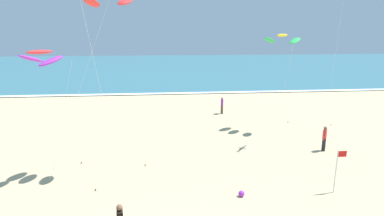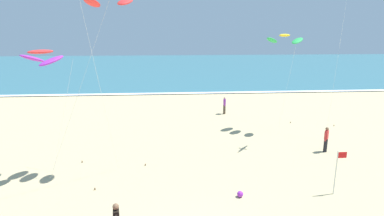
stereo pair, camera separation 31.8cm
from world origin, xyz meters
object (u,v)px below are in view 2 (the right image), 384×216
kite_arc_scarlet_near (41,57)px  kite_arc_golden_far (284,39)px  bystander_red_top (326,139)px  kite_arc_amber_low (108,0)px  bystander_purple_top (224,105)px  lifeguard_flag (337,168)px  beach_ball (240,194)px

kite_arc_scarlet_near → kite_arc_golden_far: 15.84m
kite_arc_scarlet_near → bystander_red_top: kite_arc_scarlet_near is taller
kite_arc_amber_low → kite_arc_golden_far: bearing=29.6°
kite_arc_golden_far → bystander_red_top: bearing=-74.8°
kite_arc_golden_far → bystander_purple_top: (-3.32, 4.80, -5.92)m
lifeguard_flag → kite_arc_scarlet_near: bearing=166.2°
bystander_red_top → kite_arc_amber_low: bearing=-172.8°
bystander_purple_top → beach_ball: (-1.86, -14.54, -0.67)m
bystander_red_top → beach_ball: bystander_red_top is taller
kite_arc_golden_far → beach_ball: kite_arc_golden_far is taller
kite_arc_amber_low → bystander_red_top: 14.78m
bystander_purple_top → lifeguard_flag: lifeguard_flag is taller
bystander_purple_top → bystander_red_top: same height
lifeguard_flag → bystander_purple_top: bearing=99.8°
kite_arc_golden_far → kite_arc_amber_low: size_ratio=0.78×
kite_arc_golden_far → bystander_red_top: kite_arc_golden_far is taller
kite_arc_amber_low → bystander_purple_top: size_ratio=5.69×
kite_arc_golden_far → bystander_red_top: (1.29, -4.75, -5.92)m
bystander_purple_top → lifeguard_flag: size_ratio=0.76×
lifeguard_flag → beach_ball: bearing=179.3°
kite_arc_golden_far → bystander_purple_top: size_ratio=4.45×
bystander_purple_top → kite_arc_amber_low: bearing=-125.0°
kite_arc_amber_low → bystander_purple_top: (7.79, 11.12, -7.90)m
kite_arc_amber_low → kite_arc_scarlet_near: bearing=-177.8°
kite_arc_golden_far → kite_arc_scarlet_near: bearing=-156.0°
bystander_red_top → lifeguard_flag: bearing=-112.4°
beach_ball → kite_arc_golden_far: bearing=62.0°
bystander_purple_top → lifeguard_flag: 14.82m
kite_arc_scarlet_near → kite_arc_amber_low: size_ratio=0.71×
bystander_purple_top → kite_arc_scarlet_near: bearing=-134.7°
kite_arc_golden_far → beach_ball: bearing=-118.0°
kite_arc_scarlet_near → beach_ball: kite_arc_scarlet_near is taller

